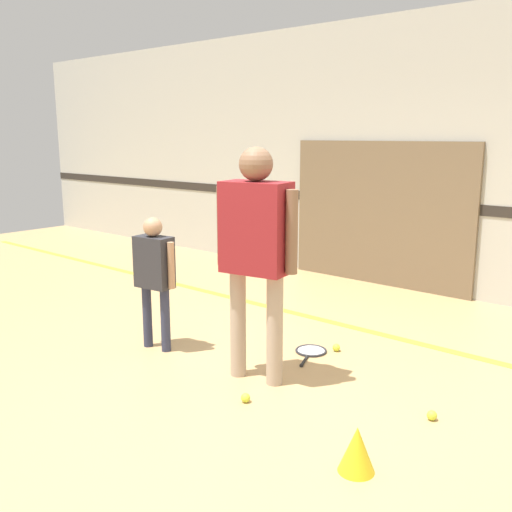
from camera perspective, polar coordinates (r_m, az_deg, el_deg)
ground_plane at (r=4.32m, az=0.07°, el=-13.07°), size 16.00×16.00×0.00m
wall_back at (r=6.83m, az=18.81°, el=9.43°), size 16.00×0.07×3.20m
wall_panel at (r=7.18m, az=12.26°, el=4.14°), size 2.40×0.05×1.76m
floor_stripe at (r=5.57m, az=11.07°, el=-7.34°), size 14.40×0.10×0.01m
person_instructor at (r=4.14m, az=0.00°, el=1.62°), size 0.66×0.35×1.75m
person_student_left at (r=4.92m, az=-10.13°, el=-1.28°), size 0.44×0.22×1.16m
racket_spare_on_floor at (r=4.98m, az=5.47°, el=-9.48°), size 0.35×0.51×0.03m
tennis_ball_near_instructor at (r=4.10m, az=-1.05°, el=-13.99°), size 0.07×0.07×0.07m
tennis_ball_by_spare_racket at (r=5.03m, az=8.04°, el=-9.05°), size 0.07×0.07×0.07m
tennis_ball_stray_left at (r=4.04m, az=17.18°, el=-14.98°), size 0.07×0.07×0.07m
training_cone at (r=3.36m, az=10.05°, el=-18.50°), size 0.21×0.21×0.27m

